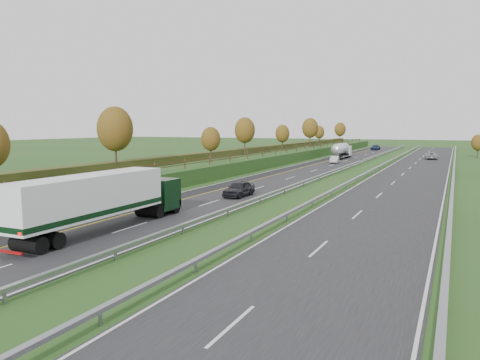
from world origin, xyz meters
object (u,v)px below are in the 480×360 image
at_px(box_lorry, 101,199).
at_px(car_oncoming, 431,156).
at_px(road_tanker, 341,150).
at_px(car_dark_near, 239,189).
at_px(car_small_far, 376,147).
at_px(car_silver_mid, 334,160).

relative_size(box_lorry, car_oncoming, 2.96).
relative_size(road_tanker, car_dark_near, 2.34).
height_order(road_tanker, car_oncoming, road_tanker).
xyz_separation_m(road_tanker, car_dark_near, (3.26, -62.37, -1.01)).
relative_size(car_small_far, car_oncoming, 1.02).
height_order(car_silver_mid, car_oncoming, car_oncoming).
bearing_deg(car_small_far, car_oncoming, -62.06).
bearing_deg(car_silver_mid, car_oncoming, 42.10).
relative_size(road_tanker, car_small_far, 2.01).
distance_m(car_small_far, car_oncoming, 40.00).
distance_m(road_tanker, car_silver_mid, 14.38).
height_order(box_lorry, car_oncoming, box_lorry).
bearing_deg(car_oncoming, car_silver_mid, 43.58).
relative_size(car_silver_mid, car_small_far, 0.78).
height_order(car_silver_mid, car_small_far, car_small_far).
xyz_separation_m(car_dark_near, car_small_far, (-2.07, 104.04, -0.01)).
relative_size(box_lorry, road_tanker, 1.45).
xyz_separation_m(box_lorry, road_tanker, (-1.43, 81.16, -0.47)).
bearing_deg(road_tanker, car_oncoming, 16.97).
distance_m(car_dark_near, car_small_far, 104.06).
distance_m(car_dark_near, car_silver_mid, 48.17).
bearing_deg(car_oncoming, car_small_far, -70.16).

